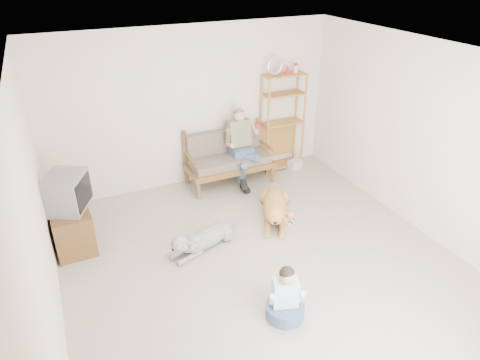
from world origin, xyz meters
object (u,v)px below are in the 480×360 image
loveseat (228,157)px  tv_stand (72,226)px  etagere (282,121)px  golden_retriever (275,208)px

loveseat → tv_stand: (-2.72, -0.82, -0.19)m
loveseat → tv_stand: loveseat is taller
tv_stand → loveseat: bearing=15.0°
loveseat → etagere: size_ratio=0.71×
tv_stand → golden_retriever: (2.90, -0.60, -0.12)m
etagere → golden_retriever: (-0.96, -1.54, -0.74)m
etagere → tv_stand: bearing=-166.2°
etagere → tv_stand: etagere is taller
etagere → golden_retriever: size_ratio=1.55×
etagere → golden_retriever: bearing=-122.0°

